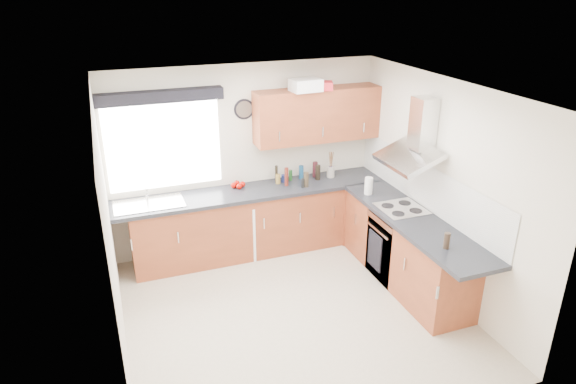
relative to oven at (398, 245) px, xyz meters
name	(u,v)px	position (x,y,z in m)	size (l,w,h in m)	color
ground_plane	(293,312)	(-1.50, -0.30, -0.42)	(3.60, 3.60, 0.00)	beige
ceiling	(294,91)	(-1.50, -0.30, 2.08)	(3.60, 3.60, 0.02)	white
wall_back	(246,158)	(-1.50, 1.50, 0.82)	(3.60, 0.02, 2.50)	silver
wall_front	(382,310)	(-1.50, -2.10, 0.82)	(3.60, 0.02, 2.50)	silver
wall_left	(111,241)	(-3.30, -0.30, 0.82)	(0.02, 3.60, 2.50)	silver
wall_right	(441,189)	(0.30, -0.30, 0.82)	(0.02, 3.60, 2.50)	silver
window	(164,145)	(-2.55, 1.49, 1.12)	(1.40, 0.02, 1.10)	white
window_blind	(160,96)	(-2.55, 1.40, 1.76)	(1.50, 0.18, 0.14)	black
splashback	(424,185)	(0.29, 0.00, 0.75)	(0.01, 3.00, 0.54)	white
base_cab_back	(246,224)	(-1.60, 1.21, 0.01)	(3.00, 0.58, 0.86)	brown
base_cab_corner	(354,207)	(0.00, 1.20, 0.01)	(0.60, 0.60, 0.86)	brown
base_cab_right	(405,250)	(0.01, -0.15, 0.01)	(0.58, 2.10, 0.86)	brown
worktop_back	(253,192)	(-1.50, 1.20, 0.46)	(3.60, 0.62, 0.05)	black
worktop_right	(415,221)	(0.00, -0.30, 0.46)	(0.62, 2.42, 0.05)	black
sink	(149,201)	(-2.83, 1.20, 0.52)	(0.84, 0.46, 0.10)	silver
oven	(398,245)	(0.00, 0.00, 0.00)	(0.56, 0.58, 0.85)	black
hob_plate	(402,209)	(0.00, 0.00, 0.49)	(0.52, 0.52, 0.01)	silver
extractor_hood	(415,140)	(0.10, 0.00, 1.34)	(0.52, 0.78, 0.66)	silver
upper_cabinets	(317,115)	(-0.55, 1.32, 1.38)	(1.70, 0.35, 0.70)	brown
washing_machine	(236,228)	(-1.75, 1.22, -0.05)	(0.52, 0.50, 0.76)	white
wall_clock	(244,109)	(-1.50, 1.48, 1.49)	(0.27, 0.27, 0.04)	black
casserole	(306,85)	(-0.76, 1.22, 1.80)	(0.37, 0.27, 0.16)	white
storage_box	(323,86)	(-0.52, 1.22, 1.78)	(0.23, 0.19, 0.10)	red
utensil_pot	(331,172)	(-0.35, 1.28, 0.56)	(0.11, 0.11, 0.15)	#9F958A
kitchen_roll	(369,186)	(-0.15, 0.56, 0.60)	(0.10, 0.10, 0.22)	white
tomato_cluster	(238,185)	(-1.66, 1.35, 0.52)	(0.17, 0.17, 0.08)	#A40802
jar_0	(301,172)	(-0.75, 1.37, 0.58)	(0.06, 0.06, 0.19)	navy
jar_1	(315,169)	(-0.54, 1.37, 0.59)	(0.07, 0.07, 0.21)	#45181F
jar_2	(286,177)	(-1.04, 1.19, 0.61)	(0.05, 0.05, 0.25)	#581B12
jar_3	(330,172)	(-0.36, 1.28, 0.57)	(0.04, 0.04, 0.16)	#17164C
jar_4	(318,172)	(-0.56, 1.25, 0.59)	(0.07, 0.07, 0.21)	black
jar_5	(306,180)	(-0.81, 1.06, 0.59)	(0.07, 0.07, 0.20)	#352B1D
jar_6	(303,183)	(-0.86, 1.05, 0.55)	(0.04, 0.04, 0.13)	black
jar_7	(286,178)	(-0.99, 1.34, 0.54)	(0.06, 0.06, 0.10)	#231956
jar_8	(290,175)	(-0.92, 1.36, 0.56)	(0.05, 0.05, 0.15)	#174117
jar_9	(278,179)	(-1.12, 1.30, 0.55)	(0.06, 0.06, 0.13)	olive
jar_10	(284,178)	(-1.02, 1.33, 0.54)	(0.06, 0.06, 0.10)	navy
jar_11	(276,174)	(-1.11, 1.38, 0.60)	(0.04, 0.04, 0.22)	black
bottle_0	(447,241)	(-0.09, -0.99, 0.57)	(0.06, 0.06, 0.17)	#32251B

